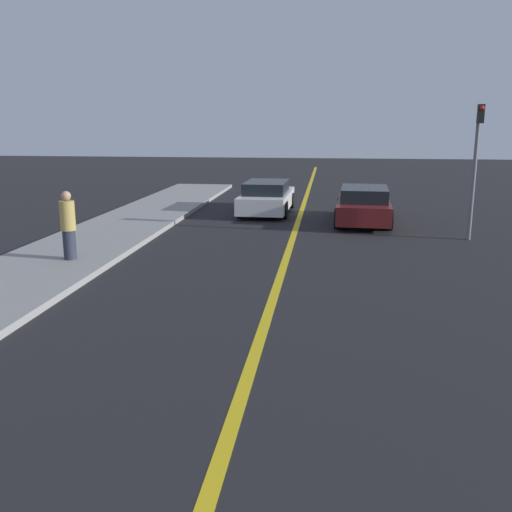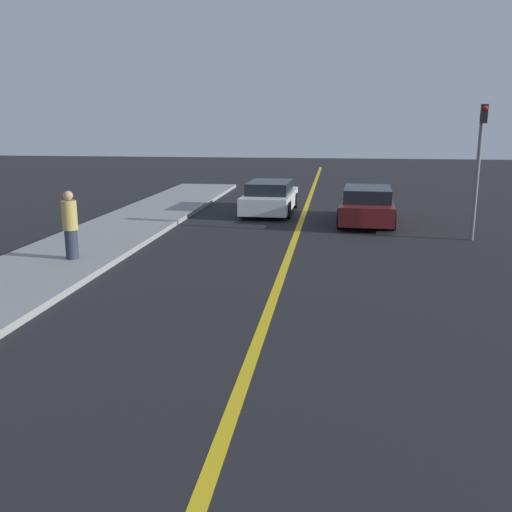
{
  "view_description": "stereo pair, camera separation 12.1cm",
  "coord_description": "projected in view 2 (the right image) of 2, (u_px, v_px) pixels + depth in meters",
  "views": [
    {
      "loc": [
        1.08,
        0.86,
        3.58
      ],
      "look_at": [
        -0.3,
        11.74,
        1.0
      ],
      "focal_mm": 40.0,
      "sensor_mm": 36.0,
      "label": 1
    },
    {
      "loc": [
        1.2,
        0.88,
        3.58
      ],
      "look_at": [
        -0.3,
        11.74,
        1.0
      ],
      "focal_mm": 40.0,
      "sensor_mm": 36.0,
      "label": 2
    }
  ],
  "objects": [
    {
      "name": "road_center_line",
      "position": [
        294.0,
        242.0,
        17.49
      ],
      "size": [
        0.2,
        60.0,
        0.01
      ],
      "color": "gold",
      "rests_on": "ground_plane"
    },
    {
      "name": "car_ahead_center",
      "position": [
        270.0,
        197.0,
        22.96
      ],
      "size": [
        2.03,
        4.61,
        1.28
      ],
      "rotation": [
        0.0,
        0.0,
        -0.03
      ],
      "color": "silver",
      "rests_on": "ground_plane"
    },
    {
      "name": "sidewalk_left",
      "position": [
        88.0,
        245.0,
        16.62
      ],
      "size": [
        3.12,
        32.6,
        0.16
      ],
      "color": "gray",
      "rests_on": "ground_plane"
    },
    {
      "name": "pedestrian_mid_group",
      "position": [
        70.0,
        225.0,
        14.47
      ],
      "size": [
        0.38,
        0.38,
        1.75
      ],
      "color": "#282D3D",
      "rests_on": "sidewalk_left"
    },
    {
      "name": "traffic_light",
      "position": [
        479.0,
        159.0,
        17.12
      ],
      "size": [
        0.18,
        0.4,
        4.1
      ],
      "color": "slate",
      "rests_on": "ground_plane"
    },
    {
      "name": "car_near_right_lane",
      "position": [
        367.0,
        205.0,
        20.61
      ],
      "size": [
        2.14,
        4.55,
        1.31
      ],
      "rotation": [
        0.0,
        0.0,
        -0.05
      ],
      "color": "maroon",
      "rests_on": "ground_plane"
    }
  ]
}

